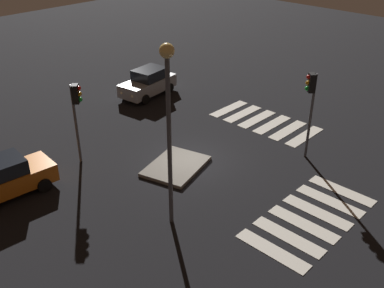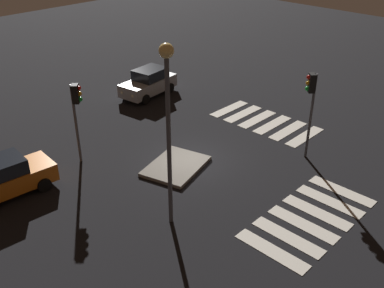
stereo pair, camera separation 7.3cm
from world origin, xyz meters
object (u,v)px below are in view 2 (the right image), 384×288
traffic_light_west (76,104)px  traffic_light_east (311,95)px  car_silver (149,83)px  traffic_island (176,166)px  street_lamp (168,108)px  car_orange (6,177)px

traffic_light_west → traffic_light_east: 11.76m
car_silver → traffic_light_east: (-0.09, -12.63, 2.64)m
traffic_island → street_lamp: size_ratio=0.49×
car_orange → traffic_light_east: 15.25m
car_silver → street_lamp: size_ratio=0.57×
traffic_light_east → car_silver: bearing=-48.1°
car_silver → car_orange: size_ratio=1.02×
traffic_island → traffic_light_west: traffic_light_west is taller
traffic_island → car_silver: size_ratio=0.86×
traffic_island → traffic_light_east: bearing=-36.7°
car_silver → street_lamp: bearing=45.1°
traffic_island → traffic_light_east: size_ratio=0.81×
car_orange → street_lamp: 9.12m
traffic_island → car_orange: bearing=150.6°
car_silver → traffic_light_west: traffic_light_west is taller
traffic_light_west → street_lamp: (-0.30, -7.02, 2.04)m
traffic_light_west → car_silver: bearing=73.4°
traffic_light_east → street_lamp: bearing=34.8°
car_orange → traffic_light_east: traffic_light_east is taller
traffic_light_east → street_lamp: (-8.76, 1.14, 1.74)m
traffic_island → traffic_light_west: (-2.92, 4.03, 3.18)m
car_silver → traffic_island: bearing=49.2°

